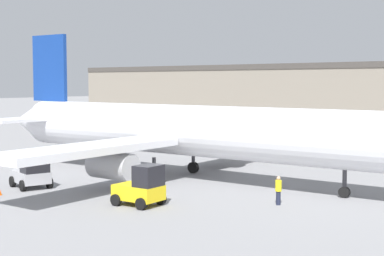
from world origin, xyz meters
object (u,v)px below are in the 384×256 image
object	(u,v)px
airplane	(182,131)
baggage_tug	(142,187)
belt_loader_truck	(32,173)
ground_crew_worker	(278,190)

from	to	relation	value
airplane	baggage_tug	bearing A→B (deg)	-66.64
airplane	belt_loader_truck	size ratio (longest dim) A/B	12.43
airplane	baggage_tug	distance (m)	10.51
airplane	belt_loader_truck	distance (m)	11.39
ground_crew_worker	belt_loader_truck	size ratio (longest dim) A/B	0.53
baggage_tug	belt_loader_truck	size ratio (longest dim) A/B	0.90
airplane	ground_crew_worker	bearing A→B (deg)	-22.84
ground_crew_worker	baggage_tug	xyz separation A→B (m)	(-6.01, -5.47, 0.19)
ground_crew_worker	belt_loader_truck	world-z (taller)	belt_loader_truck
baggage_tug	belt_loader_truck	distance (m)	9.91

